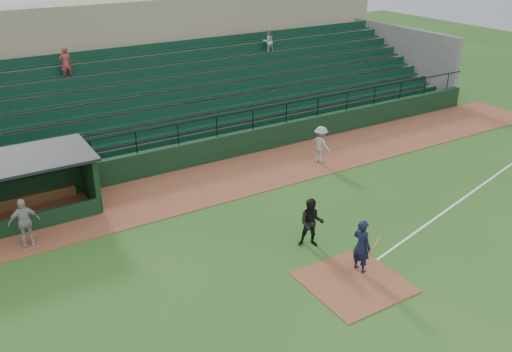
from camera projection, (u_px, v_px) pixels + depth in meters
ground at (334, 267)px, 18.15m from camera, size 90.00×90.00×0.00m
warning_track at (221, 180)px, 24.34m from camera, size 40.00×4.00×0.03m
home_plate_dirt at (354, 282)px, 17.36m from camera, size 3.00×3.00×0.03m
foul_line at (465, 197)px, 22.87m from camera, size 17.49×4.44×0.01m
stadium_structure at (148, 87)px, 29.95m from camera, size 38.00×13.08×6.40m
batter_at_plate at (362, 246)px, 17.61m from camera, size 1.07×0.74×1.87m
umpire at (311, 223)px, 19.02m from camera, size 1.12×1.07×1.82m
runner at (321, 144)px, 25.87m from camera, size 0.89×1.27×1.79m
dugout_player_a at (24, 222)px, 19.03m from camera, size 1.07×0.47×1.80m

